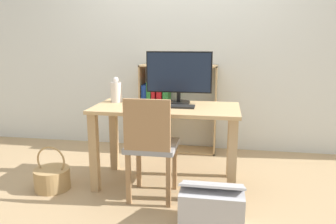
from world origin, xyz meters
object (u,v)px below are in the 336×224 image
object	(u,v)px
monitor	(179,75)
storage_box	(212,206)
vase	(116,91)
bookshelf	(164,108)
keyboard	(171,106)
basket	(52,178)
chair	(151,144)

from	to	relation	value
monitor	storage_box	bearing A→B (deg)	-66.54
vase	bookshelf	distance (m)	0.93
keyboard	bookshelf	bearing A→B (deg)	103.94
monitor	storage_box	distance (m)	1.22
monitor	storage_box	size ratio (longest dim) A/B	1.32
vase	basket	bearing A→B (deg)	-138.74
vase	keyboard	bearing A→B (deg)	-15.97
chair	bookshelf	xyz separation A→B (m)	(-0.12, 1.28, 0.03)
storage_box	vase	bearing A→B (deg)	140.54
chair	basket	bearing A→B (deg)	-179.01
bookshelf	basket	size ratio (longest dim) A/B	2.58
keyboard	basket	size ratio (longest dim) A/B	1.03
keyboard	storage_box	bearing A→B (deg)	-57.61
monitor	basket	distance (m)	1.46
keyboard	bookshelf	size ratio (longest dim) A/B	0.40
monitor	basket	xyz separation A→B (m)	(-1.06, -0.46, -0.88)
basket	storage_box	world-z (taller)	basket
storage_box	basket	bearing A→B (deg)	165.95
basket	bookshelf	bearing A→B (deg)	57.59
bookshelf	chair	bearing A→B (deg)	-84.42
keyboard	basket	xyz separation A→B (m)	(-1.02, -0.26, -0.63)
vase	bookshelf	size ratio (longest dim) A/B	0.23
storage_box	bookshelf	bearing A→B (deg)	111.70
monitor	keyboard	bearing A→B (deg)	-101.00
storage_box	monitor	bearing A→B (deg)	113.46
bookshelf	storage_box	world-z (taller)	bookshelf
vase	storage_box	world-z (taller)	vase
bookshelf	basket	distance (m)	1.51
monitor	storage_box	xyz separation A→B (m)	(0.35, -0.81, -0.84)
monitor	basket	bearing A→B (deg)	-156.70
basket	storage_box	distance (m)	1.46
monitor	basket	size ratio (longest dim) A/B	1.52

